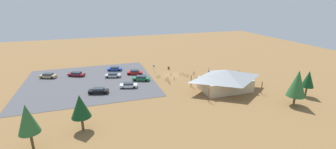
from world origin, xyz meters
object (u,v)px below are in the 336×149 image
object	(u,v)px
bike_pavilion	(225,79)
car_silver_front_row	(113,75)
bicycle_silver_edge_south	(158,76)
bicycle_black_yard_left	(167,79)
lot_sign	(154,68)
bicycle_red_edge_north	(187,76)
car_tan_inner_stall	(48,76)
bicycle_teal_lone_west	(217,72)
car_green_back_corner	(141,78)
bicycle_purple_trailside	(174,78)
bicycle_black_mid_cluster	(225,73)
bicycle_blue_front_row	(197,79)
car_red_far_end	(135,72)
car_blue_mid_lot	(115,69)
pine_west	(297,83)
car_maroon_aisle_side	(76,74)
pine_far_west	(27,119)
bicycle_orange_by_bin	(194,73)
bicycle_green_yard_right	(169,82)
car_black_second_row	(98,91)
pine_mideast	(308,79)
visitor_near_lot	(209,71)
bicycle_yellow_yard_front	(182,74)
car_white_end_stall	(129,85)
visitor_crossing_yard	(234,77)
pine_far_east	(80,106)
trash_bin	(169,68)
bicycle_white_lone_east	(171,75)

from	to	relation	value
bike_pavilion	car_silver_front_row	size ratio (longest dim) A/B	3.08
bicycle_silver_edge_south	bicycle_black_yard_left	world-z (taller)	bicycle_black_yard_left
lot_sign	bicycle_red_edge_north	size ratio (longest dim) A/B	1.42
bike_pavilion	car_tan_inner_stall	bearing A→B (deg)	-28.89
bicycle_teal_lone_west	car_green_back_corner	distance (m)	23.76
bike_pavilion	bicycle_purple_trailside	bearing A→B (deg)	-51.00
bicycle_black_mid_cluster	bicycle_blue_front_row	bearing A→B (deg)	12.83
bicycle_purple_trailside	bicycle_black_yard_left	distance (m)	2.27
bicycle_teal_lone_west	car_red_far_end	distance (m)	25.26
bicycle_black_mid_cluster	car_blue_mid_lot	xyz separation A→B (m)	(31.51, -13.79, 0.30)
pine_west	car_silver_front_row	xyz separation A→B (m)	(35.19, -31.20, -4.31)
car_maroon_aisle_side	car_silver_front_row	distance (m)	11.09
pine_far_west	bicycle_orange_by_bin	bearing A→B (deg)	-146.19
bicycle_silver_edge_south	bicycle_green_yard_right	world-z (taller)	bicycle_green_yard_right
bicycle_silver_edge_south	car_black_second_row	size ratio (longest dim) A/B	0.32
car_red_far_end	car_tan_inner_stall	world-z (taller)	car_red_far_end
pine_mideast	car_maroon_aisle_side	world-z (taller)	pine_mideast
bicycle_black_yard_left	car_green_back_corner	xyz separation A→B (m)	(6.90, -2.21, 0.36)
bicycle_blue_front_row	car_blue_mid_lot	world-z (taller)	car_blue_mid_lot
car_black_second_row	visitor_near_lot	bearing A→B (deg)	-170.24
bicycle_yellow_yard_front	bicycle_green_yard_right	bearing A→B (deg)	44.66
bicycle_black_mid_cluster	bicycle_orange_by_bin	xyz separation A→B (m)	(9.25, -2.17, 0.02)
car_white_end_stall	visitor_crossing_yard	bearing A→B (deg)	173.22
pine_far_east	bicycle_red_edge_north	size ratio (longest dim) A/B	4.27
car_black_second_row	visitor_crossing_yard	xyz separation A→B (m)	(-36.64, 1.87, 0.18)
trash_bin	bicycle_red_edge_north	bearing A→B (deg)	106.34
car_maroon_aisle_side	car_red_far_end	bearing A→B (deg)	167.60
trash_bin	car_blue_mid_lot	xyz separation A→B (m)	(16.79, -3.89, 0.23)
bicycle_blue_front_row	car_green_back_corner	world-z (taller)	car_green_back_corner
pine_far_east	car_red_far_end	xyz separation A→B (m)	(-14.35, -28.19, -3.79)
bicycle_black_yard_left	visitor_near_lot	distance (m)	14.10
bicycle_green_yard_right	car_blue_mid_lot	bearing A→B (deg)	-52.80
car_green_back_corner	visitor_crossing_yard	size ratio (longest dim) A/B	2.82
pine_mideast	bicycle_orange_by_bin	bearing A→B (deg)	-51.76
lot_sign	bicycle_silver_edge_south	world-z (taller)	lot_sign
bicycle_white_lone_east	car_black_second_row	xyz separation A→B (m)	(21.12, 7.53, 0.39)
trash_bin	car_red_far_end	distance (m)	11.61
bicycle_orange_by_bin	car_green_back_corner	world-z (taller)	car_green_back_corner
car_white_end_stall	pine_far_west	bearing A→B (deg)	49.51
pine_mideast	car_maroon_aisle_side	xyz separation A→B (m)	(51.85, -32.61, -3.55)
bicycle_purple_trailside	car_blue_mid_lot	xyz separation A→B (m)	(15.16, -13.88, 0.29)
bicycle_purple_trailside	bicycle_blue_front_row	xyz separation A→B (m)	(-5.88, 2.30, -0.02)
bicycle_red_edge_north	bicycle_green_yard_right	xyz separation A→B (m)	(6.75, 3.81, -0.02)
bicycle_blue_front_row	car_tan_inner_stall	size ratio (longest dim) A/B	0.28
pine_far_west	car_tan_inner_stall	bearing A→B (deg)	-85.45
bike_pavilion	car_tan_inner_stall	size ratio (longest dim) A/B	3.00
car_maroon_aisle_side	bicycle_orange_by_bin	bearing A→B (deg)	164.25
pine_far_east	car_blue_mid_lot	size ratio (longest dim) A/B	1.39
car_blue_mid_lot	visitor_near_lot	bearing A→B (deg)	155.41
lot_sign	car_tan_inner_stall	world-z (taller)	lot_sign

